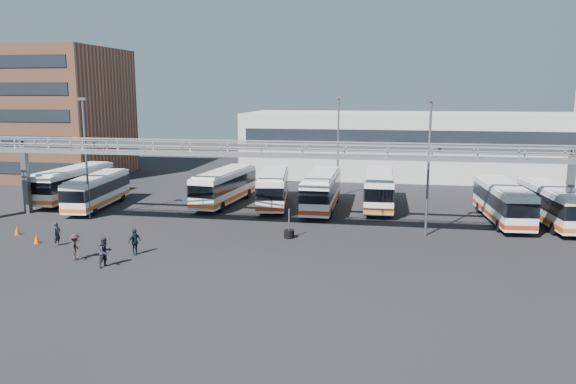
% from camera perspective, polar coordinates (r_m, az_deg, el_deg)
% --- Properties ---
extents(ground, '(140.00, 140.00, 0.00)m').
position_cam_1_polar(ground, '(37.93, -4.04, -6.26)').
color(ground, black).
rests_on(ground, ground).
extents(gantry, '(51.40, 5.15, 7.10)m').
position_cam_1_polar(gantry, '(42.41, -2.21, 3.12)').
color(gantry, gray).
rests_on(gantry, ground).
extents(apartment_building, '(18.00, 15.00, 16.00)m').
position_cam_1_polar(apartment_building, '(78.17, -23.48, 7.38)').
color(apartment_building, '#90563C').
rests_on(apartment_building, ground).
extents(warehouse, '(42.00, 14.00, 8.00)m').
position_cam_1_polar(warehouse, '(73.63, 12.43, 4.74)').
color(warehouse, '#9E9E99').
rests_on(warehouse, ground).
extents(light_pole_left, '(0.70, 0.35, 10.21)m').
position_cam_1_polar(light_pole_left, '(50.19, -19.86, 3.88)').
color(light_pole_left, '#4C4F54').
rests_on(light_pole_left, ground).
extents(light_pole_mid, '(0.70, 0.35, 10.21)m').
position_cam_1_polar(light_pole_mid, '(42.66, 14.11, 3.16)').
color(light_pole_mid, '#4C4F54').
rests_on(light_pole_mid, ground).
extents(light_pole_back, '(0.70, 0.35, 10.21)m').
position_cam_1_polar(light_pole_back, '(57.69, 5.12, 5.20)').
color(light_pole_back, '#4C4F54').
rests_on(light_pole_back, ground).
extents(bus_0, '(2.96, 11.04, 3.33)m').
position_cam_1_polar(bus_0, '(59.40, -20.90, 0.93)').
color(bus_0, silver).
rests_on(bus_0, ground).
extents(bus_1, '(3.23, 10.34, 3.09)m').
position_cam_1_polar(bus_1, '(54.99, -18.81, 0.22)').
color(bus_1, silver).
rests_on(bus_1, ground).
extents(bus_3, '(3.66, 11.10, 3.31)m').
position_cam_1_polar(bus_3, '(54.06, -6.47, 0.67)').
color(bus_3, silver).
rests_on(bus_3, ground).
extents(bus_4, '(4.04, 11.04, 3.28)m').
position_cam_1_polar(bus_4, '(52.89, -1.51, 0.50)').
color(bus_4, silver).
rests_on(bus_4, ground).
extents(bus_5, '(2.62, 11.12, 3.38)m').
position_cam_1_polar(bus_5, '(51.30, 3.41, 0.24)').
color(bus_5, silver).
rests_on(bus_5, ground).
extents(bus_6, '(2.66, 11.13, 3.37)m').
position_cam_1_polar(bus_6, '(52.77, 9.27, 0.41)').
color(bus_6, silver).
rests_on(bus_6, ground).
extents(bus_8, '(3.23, 10.87, 3.26)m').
position_cam_1_polar(bus_8, '(49.60, 20.98, -0.85)').
color(bus_8, silver).
rests_on(bus_8, ground).
extents(bus_9, '(3.55, 10.91, 3.25)m').
position_cam_1_polar(bus_9, '(50.24, 25.30, -1.03)').
color(bus_9, silver).
rests_on(bus_9, ground).
extents(pedestrian_a, '(0.47, 0.67, 1.71)m').
position_cam_1_polar(pedestrian_a, '(42.75, -22.41, -3.94)').
color(pedestrian_a, black).
rests_on(pedestrian_a, ground).
extents(pedestrian_b, '(1.02, 1.13, 1.88)m').
position_cam_1_polar(pedestrian_b, '(36.63, -18.09, -5.83)').
color(pedestrian_b, black).
rests_on(pedestrian_b, ground).
extents(pedestrian_c, '(1.01, 1.28, 1.74)m').
position_cam_1_polar(pedestrian_c, '(38.73, -20.80, -5.24)').
color(pedestrian_c, '#2D1F1E').
rests_on(pedestrian_c, ground).
extents(pedestrian_d, '(0.79, 1.13, 1.78)m').
position_cam_1_polar(pedestrian_d, '(38.74, -15.31, -4.89)').
color(pedestrian_d, black).
rests_on(pedestrian_d, ground).
extents(cone_left, '(0.54, 0.54, 0.68)m').
position_cam_1_polar(cone_left, '(47.27, -25.82, -3.53)').
color(cone_left, '#D2440B').
rests_on(cone_left, ground).
extents(cone_right, '(0.52, 0.52, 0.68)m').
position_cam_1_polar(cone_right, '(44.08, -24.18, -4.35)').
color(cone_right, '#D2440B').
rests_on(cone_right, ground).
extents(tire_stack, '(0.77, 0.77, 2.19)m').
position_cam_1_polar(tire_stack, '(41.68, 0.11, -4.19)').
color(tire_stack, black).
rests_on(tire_stack, ground).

